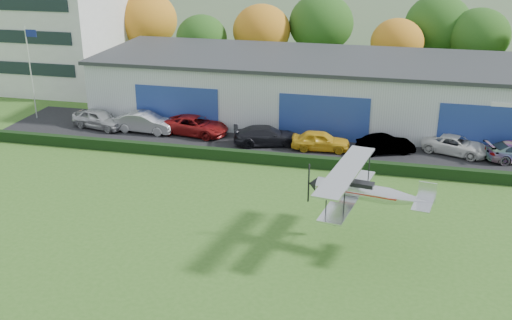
% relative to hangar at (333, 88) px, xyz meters
% --- Properties ---
extents(ground, '(300.00, 300.00, 0.00)m').
position_rel_hangar_xyz_m(ground, '(-5.00, -27.98, -2.66)').
color(ground, '#36631F').
rests_on(ground, ground).
extents(apron, '(48.00, 9.00, 0.05)m').
position_rel_hangar_xyz_m(apron, '(-2.00, -6.98, -2.63)').
color(apron, black).
rests_on(apron, ground).
extents(hedge, '(46.00, 0.60, 0.80)m').
position_rel_hangar_xyz_m(hedge, '(-2.00, -11.78, -2.26)').
color(hedge, black).
rests_on(hedge, ground).
extents(hangar, '(40.60, 12.60, 5.30)m').
position_rel_hangar_xyz_m(hangar, '(0.00, 0.00, 0.00)').
color(hangar, '#B2B7BC').
rests_on(hangar, ground).
extents(office_block, '(20.60, 15.60, 10.40)m').
position_rel_hangar_xyz_m(office_block, '(-33.00, 7.02, 2.56)').
color(office_block, silver).
rests_on(office_block, ground).
extents(flagpole, '(1.05, 0.10, 8.00)m').
position_rel_hangar_xyz_m(flagpole, '(-24.88, -5.98, 2.13)').
color(flagpole, silver).
rests_on(flagpole, ground).
extents(tree_belt, '(75.70, 13.22, 10.12)m').
position_rel_hangar_xyz_m(tree_belt, '(-4.15, 12.64, 2.95)').
color(tree_belt, '#3D2614').
rests_on(tree_belt, ground).
extents(distant_hills, '(430.00, 196.00, 56.00)m').
position_rel_hangar_xyz_m(distant_hills, '(-9.38, 112.02, -15.70)').
color(distant_hills, '#4C6642').
rests_on(distant_hills, ground).
extents(car_0, '(5.01, 2.94, 1.60)m').
position_rel_hangar_xyz_m(car_0, '(-18.36, -7.28, -1.81)').
color(car_0, silver).
rests_on(car_0, apron).
extents(car_1, '(5.01, 2.00, 1.62)m').
position_rel_hangar_xyz_m(car_1, '(-14.25, -7.34, -1.80)').
color(car_1, silver).
rests_on(car_1, apron).
extents(car_2, '(5.71, 3.38, 1.49)m').
position_rel_hangar_xyz_m(car_2, '(-10.11, -7.02, -1.86)').
color(car_2, maroon).
rests_on(car_2, apron).
extents(car_3, '(5.41, 3.33, 1.46)m').
position_rel_hangar_xyz_m(car_3, '(-4.05, -8.08, -1.87)').
color(car_3, black).
rests_on(car_3, apron).
extents(car_4, '(4.41, 2.00, 1.47)m').
position_rel_hangar_xyz_m(car_4, '(0.11, -8.31, -1.87)').
color(car_4, gold).
rests_on(car_4, apron).
extents(car_5, '(4.43, 2.92, 1.38)m').
position_rel_hangar_xyz_m(car_5, '(4.86, -7.92, -1.92)').
color(car_5, gray).
rests_on(car_5, apron).
extents(car_6, '(5.22, 3.62, 1.32)m').
position_rel_hangar_xyz_m(car_6, '(9.86, -6.83, -1.94)').
color(car_6, silver).
rests_on(car_6, apron).
extents(biplane, '(6.55, 7.48, 2.78)m').
position_rel_hangar_xyz_m(biplane, '(4.05, -22.26, 0.57)').
color(biplane, silver).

